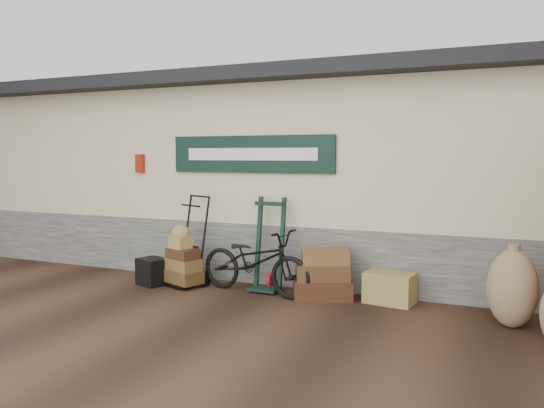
{
  "coord_description": "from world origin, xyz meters",
  "views": [
    {
      "loc": [
        3.09,
        -6.14,
        1.94
      ],
      "look_at": [
        0.07,
        0.9,
        1.23
      ],
      "focal_mm": 35.0,
      "sensor_mm": 36.0,
      "label": 1
    }
  ],
  "objects_px": {
    "suitcase_stack": "(322,274)",
    "black_trunk": "(152,272)",
    "wicker_hamper": "(390,288)",
    "green_barrow": "(269,244)",
    "bicycle": "(255,258)",
    "porter_trolley": "(191,240)"
  },
  "relations": [
    {
      "from": "porter_trolley",
      "to": "green_barrow",
      "type": "distance_m",
      "value": 1.2
    },
    {
      "from": "black_trunk",
      "to": "wicker_hamper",
      "type": "bearing_deg",
      "value": 6.79
    },
    {
      "from": "wicker_hamper",
      "to": "black_trunk",
      "type": "xyz_separation_m",
      "value": [
        -3.45,
        -0.41,
        -0.0
      ]
    },
    {
      "from": "porter_trolley",
      "to": "wicker_hamper",
      "type": "height_order",
      "value": "porter_trolley"
    },
    {
      "from": "green_barrow",
      "to": "black_trunk",
      "type": "xyz_separation_m",
      "value": [
        -1.73,
        -0.4,
        -0.47
      ]
    },
    {
      "from": "green_barrow",
      "to": "porter_trolley",
      "type": "bearing_deg",
      "value": -169.82
    },
    {
      "from": "black_trunk",
      "to": "bicycle",
      "type": "distance_m",
      "value": 1.67
    },
    {
      "from": "porter_trolley",
      "to": "green_barrow",
      "type": "bearing_deg",
      "value": 28.61
    },
    {
      "from": "suitcase_stack",
      "to": "wicker_hamper",
      "type": "bearing_deg",
      "value": 9.19
    },
    {
      "from": "porter_trolley",
      "to": "bicycle",
      "type": "distance_m",
      "value": 1.11
    },
    {
      "from": "wicker_hamper",
      "to": "bicycle",
      "type": "distance_m",
      "value": 1.87
    },
    {
      "from": "black_trunk",
      "to": "bicycle",
      "type": "relative_size",
      "value": 0.23
    },
    {
      "from": "porter_trolley",
      "to": "wicker_hamper",
      "type": "distance_m",
      "value": 2.96
    },
    {
      "from": "suitcase_stack",
      "to": "black_trunk",
      "type": "xyz_separation_m",
      "value": [
        -2.58,
        -0.27,
        -0.14
      ]
    },
    {
      "from": "green_barrow",
      "to": "wicker_hamper",
      "type": "xyz_separation_m",
      "value": [
        1.73,
        0.01,
        -0.46
      ]
    },
    {
      "from": "green_barrow",
      "to": "bicycle",
      "type": "height_order",
      "value": "green_barrow"
    },
    {
      "from": "porter_trolley",
      "to": "bicycle",
      "type": "bearing_deg",
      "value": 15.92
    },
    {
      "from": "black_trunk",
      "to": "green_barrow",
      "type": "bearing_deg",
      "value": 13.04
    },
    {
      "from": "wicker_hamper",
      "to": "bicycle",
      "type": "relative_size",
      "value": 0.35
    },
    {
      "from": "porter_trolley",
      "to": "black_trunk",
      "type": "xyz_separation_m",
      "value": [
        -0.54,
        -0.23,
        -0.48
      ]
    },
    {
      "from": "wicker_hamper",
      "to": "black_trunk",
      "type": "bearing_deg",
      "value": -173.21
    },
    {
      "from": "porter_trolley",
      "to": "black_trunk",
      "type": "distance_m",
      "value": 0.76
    }
  ]
}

